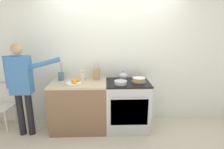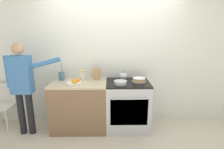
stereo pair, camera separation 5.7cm
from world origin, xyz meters
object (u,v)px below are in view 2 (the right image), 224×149
object	(u,v)px
utensil_crock	(62,76)
fruit_bowl	(74,83)
person_baker	(22,82)
mixing_bowl	(120,82)
stove_range	(127,105)
layer_cake	(139,80)
knife_block	(97,73)
milk_carton	(83,75)
dining_chair	(4,102)
tea_kettle	(123,76)

from	to	relation	value
utensil_crock	fruit_bowl	size ratio (longest dim) A/B	1.28
utensil_crock	person_baker	bearing A→B (deg)	-149.48
mixing_bowl	stove_range	bearing A→B (deg)	42.50
layer_cake	knife_block	distance (m)	0.80
layer_cake	milk_carton	world-z (taller)	milk_carton
knife_block	dining_chair	size ratio (longest dim) A/B	0.38
utensil_crock	dining_chair	world-z (taller)	utensil_crock
layer_cake	tea_kettle	size ratio (longest dim) A/B	1.43
mixing_bowl	milk_carton	size ratio (longest dim) A/B	1.16
mixing_bowl	tea_kettle	bearing A→B (deg)	76.07
knife_block	person_baker	xyz separation A→B (m)	(-1.23, -0.38, -0.05)
tea_kettle	dining_chair	distance (m)	2.37
fruit_bowl	tea_kettle	bearing A→B (deg)	17.83
tea_kettle	fruit_bowl	bearing A→B (deg)	-162.17
milk_carton	person_baker	xyz separation A→B (m)	(-0.97, -0.34, -0.03)
layer_cake	dining_chair	size ratio (longest dim) A/B	0.34
fruit_bowl	person_baker	distance (m)	0.86
person_baker	knife_block	bearing A→B (deg)	13.55
mixing_bowl	person_baker	size ratio (longest dim) A/B	0.14
dining_chair	knife_block	bearing A→B (deg)	14.16
mixing_bowl	person_baker	xyz separation A→B (m)	(-1.66, -0.05, 0.03)
dining_chair	milk_carton	bearing A→B (deg)	12.84
mixing_bowl	utensil_crock	bearing A→B (deg)	165.16
stove_range	dining_chair	world-z (taller)	stove_range
dining_chair	tea_kettle	bearing A→B (deg)	12.96
stove_range	milk_carton	bearing A→B (deg)	169.15
utensil_crock	knife_block	bearing A→B (deg)	3.67
tea_kettle	mixing_bowl	world-z (taller)	tea_kettle
stove_range	layer_cake	world-z (taller)	layer_cake
tea_kettle	knife_block	xyz separation A→B (m)	(-0.51, 0.04, 0.05)
layer_cake	milk_carton	xyz separation A→B (m)	(-1.03, 0.16, 0.06)
stove_range	layer_cake	bearing A→B (deg)	-0.22
stove_range	tea_kettle	distance (m)	0.55
fruit_bowl	milk_carton	distance (m)	0.30
layer_cake	utensil_crock	size ratio (longest dim) A/B	0.84
mixing_bowl	knife_block	xyz separation A→B (m)	(-0.43, 0.33, 0.08)
milk_carton	knife_block	bearing A→B (deg)	9.32
layer_cake	tea_kettle	world-z (taller)	tea_kettle
layer_cake	mixing_bowl	world-z (taller)	layer_cake
knife_block	utensil_crock	distance (m)	0.66
layer_cake	knife_block	bearing A→B (deg)	165.42
layer_cake	milk_carton	size ratio (longest dim) A/B	1.43
mixing_bowl	milk_carton	world-z (taller)	milk_carton
layer_cake	dining_chair	bearing A→B (deg)	176.52
layer_cake	mixing_bowl	bearing A→B (deg)	-159.40
mixing_bowl	knife_block	bearing A→B (deg)	142.67
mixing_bowl	fruit_bowl	xyz separation A→B (m)	(-0.80, 0.01, -0.00)
milk_carton	tea_kettle	bearing A→B (deg)	0.45
tea_kettle	utensil_crock	xyz separation A→B (m)	(-1.16, -0.01, 0.01)
stove_range	knife_block	xyz separation A→B (m)	(-0.57, 0.20, 0.56)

